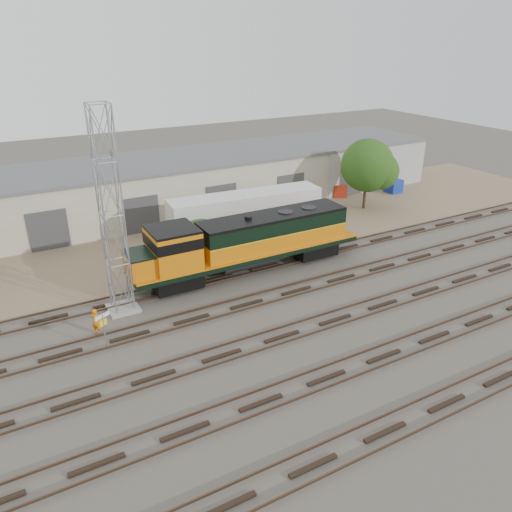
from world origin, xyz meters
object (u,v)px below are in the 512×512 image
signal_tower (112,218)px  semi_trailer (249,210)px  locomotive (245,242)px  worker (96,321)px

signal_tower → semi_trailer: size_ratio=0.96×
locomotive → semi_trailer: 7.03m
worker → semi_trailer: (15.48, 9.10, 1.79)m
worker → semi_trailer: 18.05m
locomotive → semi_trailer: (3.64, 6.01, 0.12)m
signal_tower → semi_trailer: signal_tower is taller
worker → signal_tower: bearing=-92.8°
locomotive → semi_trailer: locomotive is taller
locomotive → worker: (-11.84, -3.09, -1.67)m
locomotive → signal_tower: 10.51m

